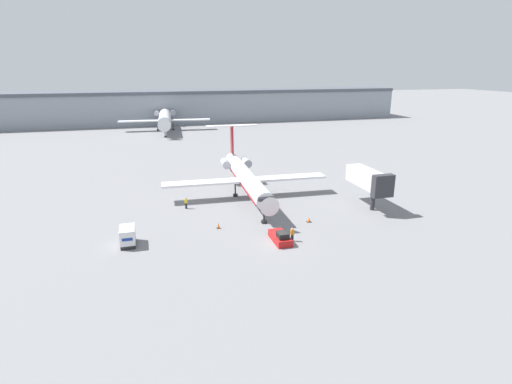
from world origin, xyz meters
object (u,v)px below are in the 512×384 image
(worker_near_tug, at_px, (292,234))
(traffic_cone_left, at_px, (218,226))
(worker_by_wing, at_px, (186,203))
(traffic_cone_right, at_px, (309,220))
(pushback_tug, at_px, (280,237))
(jet_bridge, at_px, (369,180))
(airplane_main, at_px, (246,176))
(luggage_cart, at_px, (128,236))
(airplane_parked_far_left, at_px, (165,118))

(worker_near_tug, bearing_deg, traffic_cone_left, 141.06)
(worker_near_tug, relative_size, traffic_cone_left, 2.21)
(worker_by_wing, xyz_separation_m, traffic_cone_left, (3.37, -9.29, -0.58))
(worker_by_wing, height_order, traffic_cone_right, worker_by_wing)
(pushback_tug, bearing_deg, traffic_cone_right, 40.46)
(jet_bridge, bearing_deg, traffic_cone_right, -162.29)
(jet_bridge, bearing_deg, worker_by_wing, 166.19)
(airplane_main, distance_m, worker_near_tug, 19.44)
(worker_by_wing, bearing_deg, traffic_cone_right, -32.76)
(pushback_tug, bearing_deg, luggage_cart, 167.27)
(airplane_main, height_order, traffic_cone_right, airplane_main)
(worker_near_tug, distance_m, traffic_cone_left, 10.66)
(airplane_parked_far_left, bearing_deg, airplane_main, -83.79)
(airplane_parked_far_left, bearing_deg, worker_near_tug, -84.34)
(pushback_tug, xyz_separation_m, luggage_cart, (-18.58, 4.20, 0.58))
(luggage_cart, xyz_separation_m, airplane_parked_far_left, (10.31, 94.08, 3.24))
(luggage_cart, bearing_deg, airplane_main, 37.95)
(pushback_tug, relative_size, jet_bridge, 0.46)
(airplane_main, xyz_separation_m, airplane_parked_far_left, (-8.63, 79.31, 0.81))
(airplane_main, bearing_deg, airplane_parked_far_left, 96.21)
(worker_near_tug, xyz_separation_m, worker_by_wing, (-11.65, 15.99, 0.03))
(airplane_main, relative_size, worker_by_wing, 16.27)
(pushback_tug, xyz_separation_m, worker_near_tug, (1.50, -0.26, 0.37))
(airplane_main, bearing_deg, traffic_cone_left, -119.69)
(traffic_cone_left, bearing_deg, worker_near_tug, -38.94)
(airplane_parked_far_left, relative_size, jet_bridge, 3.84)
(traffic_cone_right, xyz_separation_m, airplane_parked_far_left, (-14.41, 93.04, 4.06))
(airplane_main, distance_m, pushback_tug, 19.21)
(pushback_tug, relative_size, worker_by_wing, 2.41)
(worker_near_tug, height_order, airplane_parked_far_left, airplane_parked_far_left)
(airplane_main, xyz_separation_m, traffic_cone_left, (-7.15, -12.53, -3.19))
(traffic_cone_left, relative_size, traffic_cone_right, 1.18)
(worker_near_tug, height_order, jet_bridge, jet_bridge)
(luggage_cart, distance_m, worker_near_tug, 20.56)
(worker_by_wing, distance_m, traffic_cone_left, 9.90)
(airplane_parked_far_left, bearing_deg, traffic_cone_left, -89.08)
(luggage_cart, xyz_separation_m, worker_near_tug, (20.08, -4.46, -0.21))
(worker_near_tug, relative_size, traffic_cone_right, 2.62)
(airplane_main, height_order, worker_by_wing, airplane_main)
(pushback_tug, relative_size, worker_near_tug, 2.47)
(traffic_cone_left, bearing_deg, jet_bridge, 5.78)
(airplane_main, xyz_separation_m, luggage_cart, (-18.94, -14.77, -2.43))
(worker_by_wing, xyz_separation_m, jet_bridge, (27.77, -6.82, 3.47))
(worker_by_wing, xyz_separation_m, traffic_cone_right, (16.30, -10.49, -0.64))
(airplane_main, height_order, luggage_cart, airplane_main)
(airplane_main, relative_size, jet_bridge, 3.13)
(jet_bridge, bearing_deg, airplane_parked_far_left, 106.15)
(luggage_cart, xyz_separation_m, traffic_cone_right, (24.72, 1.04, -0.83))
(airplane_parked_far_left, bearing_deg, pushback_tug, -85.19)
(pushback_tug, bearing_deg, airplane_main, 88.91)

